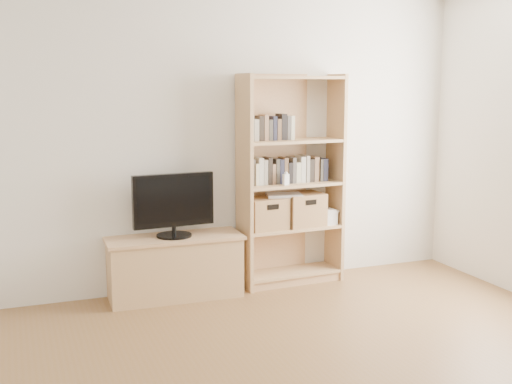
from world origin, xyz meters
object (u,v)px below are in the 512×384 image
tv_stand (175,268)px  laptop (284,195)px  basket_left (266,213)px  baby_monitor (286,180)px  television (173,205)px  bookshelf (291,180)px  basket_right (302,209)px

tv_stand → laptop: size_ratio=3.57×
basket_left → baby_monitor: bearing=-35.7°
tv_stand → baby_monitor: size_ratio=11.37×
television → baby_monitor: (0.99, -0.07, 0.17)m
bookshelf → baby_monitor: bookshelf is taller
television → baby_monitor: size_ratio=7.11×
bookshelf → television: (-1.09, -0.04, -0.14)m
basket_left → laptop: laptop is taller
bookshelf → television: size_ratio=2.73×
bookshelf → basket_right: bookshelf is taller
baby_monitor → laptop: (0.02, 0.10, -0.15)m
tv_stand → bookshelf: bearing=3.8°
tv_stand → laptop: laptop is taller
television → basket_right: television is taller
television → basket_left: (0.84, 0.02, -0.14)m
basket_right → laptop: 0.24m
bookshelf → basket_right: bearing=-2.6°
baby_monitor → basket_left: bearing=137.2°
tv_stand → basket_left: 0.93m
baby_monitor → basket_right: size_ratio=0.27×
basket_left → tv_stand: bearing=176.8°
tv_stand → television: size_ratio=1.60×
tv_stand → basket_left: basket_left is taller
bookshelf → basket_left: size_ratio=5.53×
television → basket_left: bearing=-1.7°
baby_monitor → basket_left: 0.35m
bookshelf → basket_left: (-0.25, -0.02, -0.28)m
television → basket_right: 1.21m
laptop → baby_monitor: bearing=-90.2°
baby_monitor → bookshelf: bearing=36.3°
tv_stand → television: 0.54m
television → basket_right: size_ratio=1.93×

